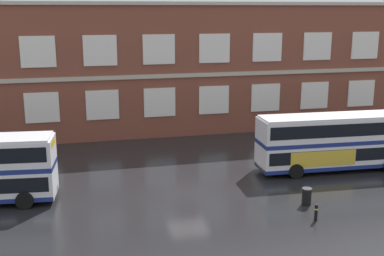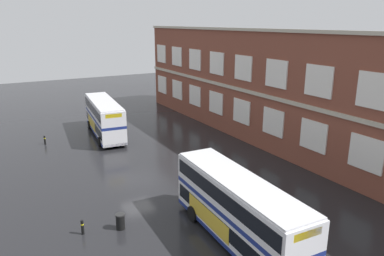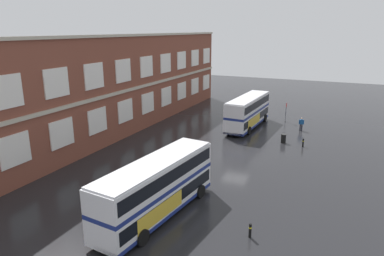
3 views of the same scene
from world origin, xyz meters
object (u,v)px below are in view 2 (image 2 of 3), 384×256
object	(u,v)px
double_decker_near	(104,117)
safety_bollard_west	(82,227)
station_litter_bin	(120,221)
double_decker_middle	(238,209)
safety_bollard_east	(45,140)

from	to	relation	value
double_decker_near	safety_bollard_west	bearing A→B (deg)	-20.56
double_decker_near	station_litter_bin	size ratio (longest dim) A/B	10.88
double_decker_near	station_litter_bin	bearing A→B (deg)	-14.19
double_decker_middle	safety_bollard_west	xyz separation A→B (m)	(-5.35, -7.82, -1.66)
double_decker_middle	safety_bollard_east	world-z (taller)	double_decker_middle
station_litter_bin	safety_bollard_west	xyz separation A→B (m)	(-0.56, -2.24, -0.03)
safety_bollard_west	safety_bollard_east	distance (m)	19.46
double_decker_near	station_litter_bin	world-z (taller)	double_decker_near
double_decker_near	double_decker_middle	bearing A→B (deg)	1.17
double_decker_middle	safety_bollard_east	distance (m)	25.86
safety_bollard_east	station_litter_bin	bearing A→B (deg)	4.41
double_decker_near	safety_bollard_west	size ratio (longest dim) A/B	11.80
double_decker_middle	station_litter_bin	size ratio (longest dim) A/B	10.79
safety_bollard_west	safety_bollard_east	world-z (taller)	same
station_litter_bin	safety_bollard_east	distance (m)	20.06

